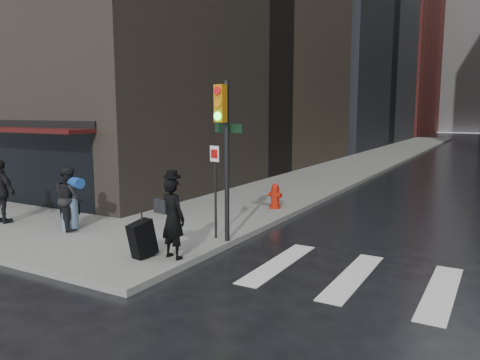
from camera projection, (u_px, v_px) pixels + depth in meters
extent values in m
plane|color=black|center=(123.00, 252.00, 10.80)|extent=(140.00, 140.00, 0.00)
cube|color=slate|center=(386.00, 155.00, 33.99)|extent=(4.00, 50.00, 0.15)
cube|color=silver|center=(279.00, 263.00, 9.94)|extent=(0.50, 3.00, 0.01)
cube|color=silver|center=(353.00, 276.00, 9.16)|extent=(0.50, 3.00, 0.01)
cube|color=silver|center=(441.00, 292.00, 8.37)|extent=(0.50, 3.00, 0.01)
cube|color=#5B261F|center=(354.00, 44.00, 68.57)|extent=(22.00, 20.00, 26.00)
cube|color=black|center=(10.00, 166.00, 15.79)|extent=(8.00, 0.12, 2.60)
cube|color=black|center=(5.00, 123.00, 15.53)|extent=(8.40, 0.08, 0.22)
imported|color=black|center=(173.00, 218.00, 9.73)|extent=(0.68, 0.50, 1.71)
cylinder|color=black|center=(172.00, 177.00, 9.60)|extent=(0.36, 0.36, 0.05)
cylinder|color=black|center=(172.00, 174.00, 9.60)|extent=(0.23, 0.23, 0.14)
cube|color=black|center=(161.00, 206.00, 9.83)|extent=(0.38, 0.17, 0.30)
cube|color=black|center=(142.00, 239.00, 9.81)|extent=(0.39, 0.70, 0.86)
cylinder|color=black|center=(142.00, 218.00, 9.74)|extent=(0.03, 0.03, 0.40)
imported|color=black|center=(69.00, 198.00, 12.11)|extent=(0.99, 0.91, 1.65)
cube|color=black|center=(72.00, 208.00, 12.56)|extent=(0.56, 0.45, 0.31)
cylinder|color=navy|center=(76.00, 183.00, 11.88)|extent=(0.55, 0.39, 0.26)
imported|color=black|center=(1.00, 192.00, 12.82)|extent=(1.06, 0.49, 1.76)
cylinder|color=black|center=(227.00, 163.00, 10.88)|extent=(0.11, 0.11, 3.75)
cube|color=#C77F0D|center=(220.00, 103.00, 10.53)|extent=(0.29, 0.22, 0.84)
cylinder|color=red|center=(217.00, 91.00, 10.42)|extent=(0.19, 0.08, 0.19)
cylinder|color=orange|center=(218.00, 103.00, 10.46)|extent=(0.19, 0.08, 0.19)
cylinder|color=#19E533|center=(218.00, 116.00, 10.50)|extent=(0.19, 0.08, 0.19)
cylinder|color=black|center=(216.00, 193.00, 11.24)|extent=(0.06, 0.06, 2.25)
cube|color=white|center=(215.00, 154.00, 11.07)|extent=(0.28, 0.08, 0.38)
cube|color=black|center=(229.00, 128.00, 10.84)|extent=(0.83, 0.20, 0.21)
cylinder|color=#9F1909|center=(275.00, 207.00, 14.91)|extent=(0.35, 0.35, 0.11)
cylinder|color=#9F1909|center=(275.00, 198.00, 14.87)|extent=(0.26, 0.26, 0.65)
sphere|color=#9F1909|center=(275.00, 187.00, 14.82)|extent=(0.24, 0.24, 0.24)
cylinder|color=#9F1909|center=(275.00, 195.00, 14.85)|extent=(0.45, 0.22, 0.15)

